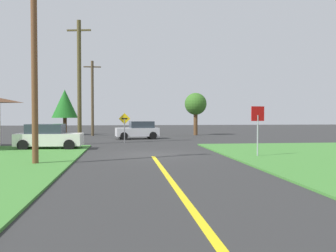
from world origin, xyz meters
The scene contains 11 objects.
ground_plane centered at (0.00, 0.00, 0.00)m, with size 120.00×120.00×0.00m, color #2F2F2F.
lane_stripe_center centered at (0.00, -8.00, 0.01)m, with size 0.20×14.00×0.01m, color yellow.
stop_sign centered at (5.32, -2.03, 1.86)m, with size 0.74×0.20×2.64m.
car_approaching_junction centered at (-0.19, 13.42, 0.80)m, with size 4.05×2.36×1.62m.
parked_car_near_building centered at (-6.29, 3.79, 0.80)m, with size 4.15×2.03×1.62m.
utility_pole_near centered at (-5.39, -3.60, 4.44)m, with size 1.79×0.46×8.59m.
utility_pole_mid centered at (-4.81, 7.78, 4.73)m, with size 1.79×0.46×9.24m.
utility_pole_far centered at (-4.78, 19.16, 4.08)m, with size 1.80×0.29×7.91m.
direction_sign centered at (-1.46, 9.00, 1.46)m, with size 0.91×0.08×2.36m.
oak_tree_left centered at (6.31, 19.10, 3.35)m, with size 2.40×2.40×4.62m.
pine_tree_center centered at (-7.93, 21.05, 3.42)m, with size 2.82×2.82×5.01m.
Camera 1 is at (-1.57, -20.06, 2.18)m, focal length 38.94 mm.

